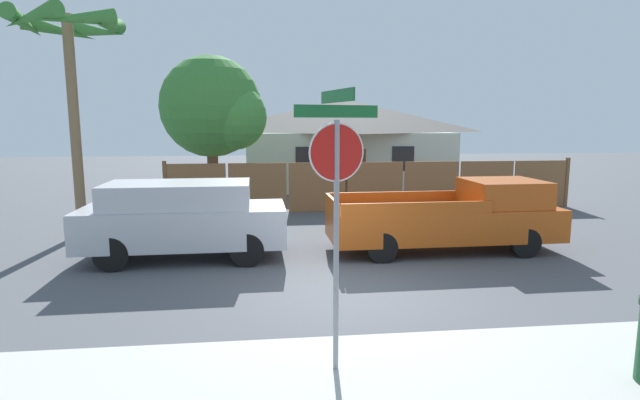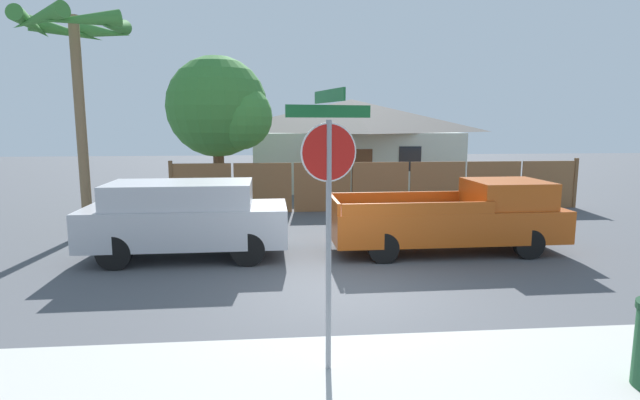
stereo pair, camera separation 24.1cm
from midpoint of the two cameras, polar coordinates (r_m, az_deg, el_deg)
ground_plane at (r=9.62m, az=3.63°, el=-10.33°), size 80.00×80.00×0.00m
sidewalk_strip at (r=6.39m, az=8.89°, el=-20.82°), size 36.00×3.20×0.01m
wooden_fence at (r=18.10m, az=7.31°, el=1.55°), size 14.86×0.12×1.86m
house at (r=25.27m, az=3.87°, el=6.72°), size 10.34×6.91×4.29m
oak_tree at (r=18.73m, az=-10.80°, el=10.16°), size 3.84×3.66×5.56m
palm_tree at (r=15.63m, az=-25.79°, el=15.73°), size 2.99×3.20×6.10m
red_suv at (r=12.00m, az=-14.56°, el=-1.88°), size 4.66×1.93×1.80m
orange_pickup at (r=12.70m, az=15.78°, el=-1.97°), size 5.62×1.94×1.75m
stop_sign at (r=6.10m, az=2.14°, el=2.12°), size 1.05×0.95×3.55m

